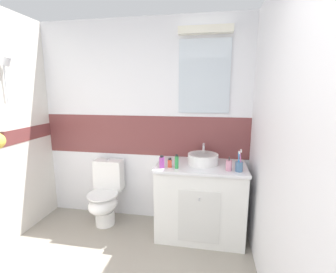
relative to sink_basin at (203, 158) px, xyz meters
name	(u,v)px	position (x,y,z in m)	size (l,w,h in m)	color
wall_back_tiled	(145,122)	(-0.75, 0.30, 0.35)	(3.20, 0.20, 2.50)	white
wall_right_plain	(291,153)	(0.59, -0.95, 0.34)	(0.10, 3.48, 2.50)	white
vanity_cabinet	(200,200)	(-0.02, -0.03, -0.49)	(0.98, 0.59, 0.85)	white
sink_basin	(203,158)	(0.00, 0.00, 0.00)	(0.34, 0.38, 0.20)	white
toilet	(105,195)	(-1.20, 0.01, -0.54)	(0.37, 0.50, 0.80)	white
toothbrush_cup	(239,166)	(0.37, -0.20, 0.00)	(0.08, 0.08, 0.23)	#4C7299
soap_dispenser	(229,165)	(0.27, -0.19, -0.01)	(0.06, 0.06, 0.15)	pink
lotion_bottle_short	(162,162)	(-0.42, -0.22, 0.00)	(0.06, 0.06, 0.14)	#993F99
perfume_flask_small	(170,163)	(-0.34, -0.19, -0.01)	(0.04, 0.03, 0.10)	#D84C33
deodorant_spray_can	(177,162)	(-0.27, -0.21, 0.01)	(0.04, 0.04, 0.15)	green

